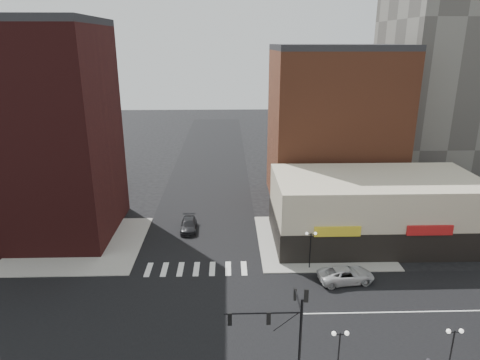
{
  "coord_description": "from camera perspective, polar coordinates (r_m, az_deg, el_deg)",
  "views": [
    {
      "loc": [
        3.36,
        -32.42,
        23.25
      ],
      "look_at": [
        4.48,
        5.13,
        11.0
      ],
      "focal_mm": 32.0,
      "sensor_mm": 36.0,
      "label": 1
    }
  ],
  "objects": [
    {
      "name": "ground",
      "position": [
        40.04,
        -6.51,
        -17.57
      ],
      "size": [
        240.0,
        240.0,
        0.0
      ],
      "primitive_type": "plane",
      "color": "black",
      "rests_on": "ground"
    },
    {
      "name": "road_ew",
      "position": [
        40.03,
        -6.51,
        -17.56
      ],
      "size": [
        200.0,
        14.0,
        0.02
      ],
      "primitive_type": "cube",
      "color": "black",
      "rests_on": "ground"
    },
    {
      "name": "road_ns",
      "position": [
        40.03,
        -6.51,
        -17.56
      ],
      "size": [
        14.0,
        200.0,
        0.02
      ],
      "primitive_type": "cube",
      "color": "black",
      "rests_on": "ground"
    },
    {
      "name": "sidewalk_nw",
      "position": [
        55.3,
        -20.58,
        -7.98
      ],
      "size": [
        15.0,
        15.0,
        0.12
      ],
      "primitive_type": "cube",
      "color": "gray",
      "rests_on": "ground"
    },
    {
      "name": "sidewalk_ne",
      "position": [
        53.51,
        10.58,
        -7.95
      ],
      "size": [
        15.0,
        15.0,
        0.12
      ],
      "primitive_type": "cube",
      "color": "gray",
      "rests_on": "ground"
    },
    {
      "name": "building_nw",
      "position": [
        56.64,
        -25.04,
        5.42
      ],
      "size": [
        16.0,
        15.0,
        25.0
      ],
      "primitive_type": "cube",
      "color": "#3A1312",
      "rests_on": "ground"
    },
    {
      "name": "building_nw_low",
      "position": [
        77.2,
        -28.96,
        2.86
      ],
      "size": [
        20.0,
        18.0,
        12.0
      ],
      "primitive_type": "cube",
      "color": "#3A1312",
      "rests_on": "ground"
    },
    {
      "name": "building_ne_midrise",
      "position": [
        65.03,
        12.33,
        6.79
      ],
      "size": [
        18.0,
        15.0,
        22.0
      ],
      "primitive_type": "cube",
      "color": "brown",
      "rests_on": "ground"
    },
    {
      "name": "building_ne_row",
      "position": [
        54.38,
        17.4,
        -4.33
      ],
      "size": [
        24.2,
        12.2,
        8.0
      ],
      "color": "#BDB496",
      "rests_on": "ground"
    },
    {
      "name": "traffic_signal",
      "position": [
        30.89,
        6.15,
        -18.36
      ],
      "size": [
        5.59,
        3.09,
        7.77
      ],
      "color": "black",
      "rests_on": "ground"
    },
    {
      "name": "street_lamp_se_a",
      "position": [
        32.45,
        13.13,
        -20.45
      ],
      "size": [
        1.22,
        0.32,
        4.16
      ],
      "color": "black",
      "rests_on": "sidewalk_se"
    },
    {
      "name": "street_lamp_se_b",
      "position": [
        35.2,
        26.54,
        -18.66
      ],
      "size": [
        1.22,
        0.32,
        4.16
      ],
      "color": "black",
      "rests_on": "sidewalk_se"
    },
    {
      "name": "street_lamp_ne",
      "position": [
        45.9,
        9.41,
        -7.98
      ],
      "size": [
        1.22,
        0.32,
        4.16
      ],
      "color": "black",
      "rests_on": "sidewalk_ne"
    },
    {
      "name": "white_suv",
      "position": [
        45.45,
        13.95,
        -12.15
      ],
      "size": [
        5.95,
        3.35,
        1.57
      ],
      "primitive_type": "imported",
      "rotation": [
        0.0,
        0.0,
        1.71
      ],
      "color": "silver",
      "rests_on": "ground"
    },
    {
      "name": "dark_sedan_north",
      "position": [
        55.65,
        -6.87,
        -5.97
      ],
      "size": [
        2.18,
        4.97,
        1.42
      ],
      "primitive_type": "imported",
      "rotation": [
        0.0,
        0.0,
        0.04
      ],
      "color": "black",
      "rests_on": "ground"
    }
  ]
}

